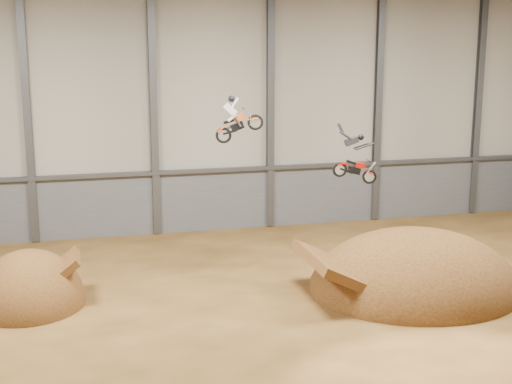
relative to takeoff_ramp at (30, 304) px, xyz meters
The scene contains 13 objects.
floor 11.06m from the takeoff_ramp, 27.53° to the right, with size 40.00×40.00×0.00m, color #4A2F13.
back_wall 15.59m from the takeoff_ramp, 45.24° to the left, with size 40.00×0.10×14.00m, color #A39E91.
lower_band_back 13.97m from the takeoff_ramp, 44.95° to the left, with size 39.80×0.18×3.50m, color #595C61.
steel_rail 14.20m from the takeoff_ramp, 44.51° to the left, with size 39.80×0.35×0.20m, color #47494F.
steel_column_1 11.95m from the takeoff_ramp, 91.15° to the left, with size 0.40×0.36×13.90m, color #47494F.
steel_column_2 13.59m from the takeoff_ramp, 56.26° to the left, with size 0.40×0.36×13.90m, color #47494F.
steel_column_3 17.76m from the takeoff_ramp, 36.41° to the left, with size 0.40×0.36×13.90m, color #47494F.
steel_column_4 23.13m from the takeoff_ramp, 26.07° to the left, with size 0.40×0.36×13.90m, color #47494F.
steel_column_5 29.05m from the takeoff_ramp, 20.10° to the left, with size 0.40×0.36×13.90m, color #47494F.
takeoff_ramp is the anchor object (origin of this frame).
landing_ramp 16.61m from the takeoff_ramp, ahead, with size 9.40×8.32×5.42m, color #412610.
fmx_rider_a 12.08m from the takeoff_ramp, ahead, with size 2.16×0.82×1.96m, color #DD4F12, non-canonical shape.
fmx_rider_b 15.29m from the takeoff_ramp, ahead, with size 2.69×0.77×2.31m, color #BB0D05, non-canonical shape.
Camera 1 is at (-7.58, -24.64, 10.92)m, focal length 50.00 mm.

